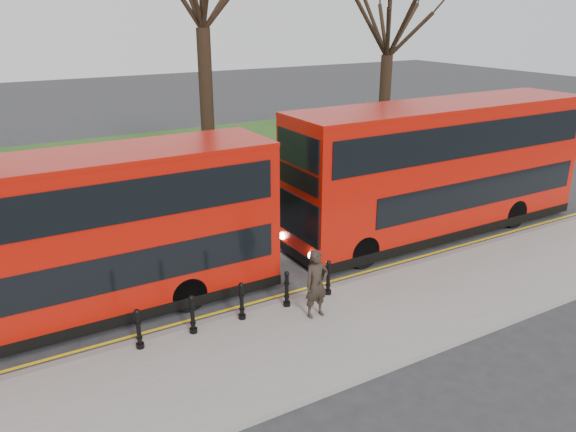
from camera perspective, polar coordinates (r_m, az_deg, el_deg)
ground at (r=17.03m, az=-0.96°, el=-7.20°), size 120.00×120.00×0.00m
pavement at (r=14.78m, az=4.84°, el=-11.55°), size 60.00×4.00×0.15m
kerb at (r=16.23m, az=0.78°, el=-8.37°), size 60.00×0.25×0.16m
grass_verge at (r=30.18m, az=-15.04°, el=4.52°), size 60.00×18.00×0.06m
hedge at (r=22.58m, az=-9.42°, el=0.70°), size 60.00×0.90×0.80m
yellow_line_outer at (r=16.49m, az=0.24°, el=-8.15°), size 60.00×0.10×0.01m
yellow_line_inner at (r=16.64m, az=-0.11°, el=-7.86°), size 60.00×0.10×0.01m
tree_right at (r=30.22m, az=10.26°, el=19.24°), size 6.60×6.60×10.31m
bollard_row at (r=14.92m, az=-4.73°, el=-8.67°), size 5.61×0.15×1.00m
bus_lead at (r=15.52m, az=-21.40°, el=-2.43°), size 11.14×2.56×4.43m
bus_rear at (r=21.12m, az=15.09°, el=4.61°), size 12.02×2.76×4.79m
pedestrian at (r=14.82m, az=2.91°, el=-6.91°), size 0.69×0.45×1.87m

